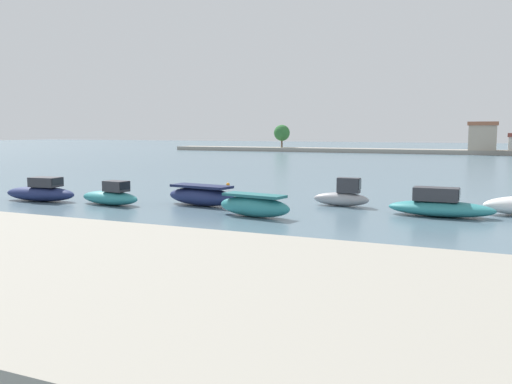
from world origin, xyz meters
TOP-DOWN VIEW (x-y plane):
  - ground_plane at (0.00, 0.00)m, footprint 400.00×400.00m
  - moored_boat_1 at (-11.68, 11.08)m, footprint 5.24×2.12m
  - moored_boat_2 at (-6.44, 11.52)m, footprint 4.43×1.98m
  - moored_boat_3 at (-1.20, 13.54)m, footprint 5.04×2.30m
  - moored_boat_4 at (3.50, 10.91)m, footprint 4.47×2.01m
  - moored_boat_5 at (6.71, 16.80)m, footprint 3.42×1.06m
  - moored_boat_6 at (12.45, 15.05)m, footprint 5.47×1.91m
  - mooring_buoy_0 at (-4.91, 24.30)m, footprint 0.30×0.30m
  - distant_shoreline at (13.63, 97.14)m, footprint 108.06×6.42m

SIDE VIEW (x-z plane):
  - ground_plane at x=0.00m, z-range 0.00..0.00m
  - mooring_buoy_0 at x=-4.91m, z-range 0.00..0.30m
  - moored_boat_2 at x=-6.44m, z-range -0.22..1.28m
  - moored_boat_6 at x=12.45m, z-range -0.22..1.32m
  - moored_boat_4 at x=3.50m, z-range -0.02..1.19m
  - moored_boat_1 at x=-11.68m, z-range -0.19..1.37m
  - moored_boat_3 at x=-1.20m, z-range -0.02..1.23m
  - moored_boat_5 at x=6.71m, z-range -0.25..1.47m
  - distant_shoreline at x=13.63m, z-range -1.53..6.61m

